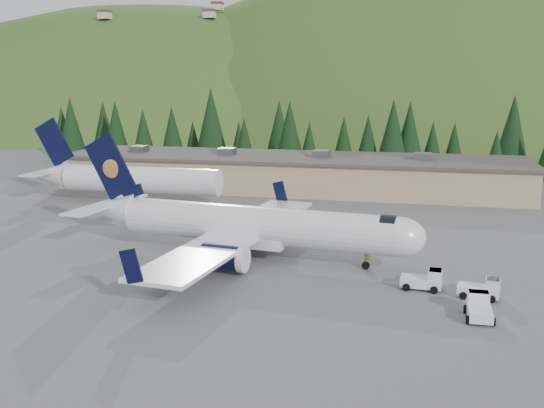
{
  "coord_description": "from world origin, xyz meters",
  "views": [
    {
      "loc": [
        14.13,
        -52.73,
        16.05
      ],
      "look_at": [
        0.0,
        6.0,
        4.0
      ],
      "focal_mm": 40.0,
      "sensor_mm": 36.0,
      "label": 1
    }
  ],
  "objects_px": {
    "baggage_tug_b": "(483,289)",
    "terminal_building": "(289,172)",
    "baggage_tug_a": "(425,280)",
    "ramp_worker": "(367,259)",
    "second_airliner": "(122,178)",
    "baggage_tug_c": "(479,307)",
    "airliner": "(247,226)"
  },
  "relations": [
    {
      "from": "second_airliner",
      "to": "baggage_tug_c",
      "type": "bearing_deg",
      "value": -36.67
    },
    {
      "from": "second_airliner",
      "to": "baggage_tug_a",
      "type": "distance_m",
      "value": 48.65
    },
    {
      "from": "baggage_tug_c",
      "to": "terminal_building",
      "type": "bearing_deg",
      "value": 25.44
    },
    {
      "from": "airliner",
      "to": "baggage_tug_a",
      "type": "bearing_deg",
      "value": -12.23
    },
    {
      "from": "baggage_tug_c",
      "to": "airliner",
      "type": "bearing_deg",
      "value": 60.97
    },
    {
      "from": "second_airliner",
      "to": "baggage_tug_b",
      "type": "bearing_deg",
      "value": -32.63
    },
    {
      "from": "baggage_tug_c",
      "to": "ramp_worker",
      "type": "relative_size",
      "value": 1.91
    },
    {
      "from": "airliner",
      "to": "baggage_tug_b",
      "type": "height_order",
      "value": "airliner"
    },
    {
      "from": "second_airliner",
      "to": "airliner",
      "type": "bearing_deg",
      "value": -42.45
    },
    {
      "from": "second_airliner",
      "to": "ramp_worker",
      "type": "xyz_separation_m",
      "value": [
        35.15,
        -22.73,
        -2.51
      ]
    },
    {
      "from": "terminal_building",
      "to": "ramp_worker",
      "type": "distance_m",
      "value": 41.66
    },
    {
      "from": "baggage_tug_b",
      "to": "baggage_tug_c",
      "type": "distance_m",
      "value": 4.21
    },
    {
      "from": "baggage_tug_c",
      "to": "second_airliner",
      "type": "bearing_deg",
      "value": 52.64
    },
    {
      "from": "baggage_tug_a",
      "to": "terminal_building",
      "type": "xyz_separation_m",
      "value": [
        -20.22,
        43.36,
        1.87
      ]
    },
    {
      "from": "baggage_tug_b",
      "to": "ramp_worker",
      "type": "height_order",
      "value": "baggage_tug_b"
    },
    {
      "from": "second_airliner",
      "to": "terminal_building",
      "type": "distance_m",
      "value": 25.55
    },
    {
      "from": "baggage_tug_b",
      "to": "terminal_building",
      "type": "xyz_separation_m",
      "value": [
        -24.46,
        44.41,
        1.89
      ]
    },
    {
      "from": "second_airliner",
      "to": "ramp_worker",
      "type": "height_order",
      "value": "second_airliner"
    },
    {
      "from": "airliner",
      "to": "terminal_building",
      "type": "bearing_deg",
      "value": 102.5
    },
    {
      "from": "airliner",
      "to": "terminal_building",
      "type": "xyz_separation_m",
      "value": [
        -4.02,
        37.89,
        -0.4
      ]
    },
    {
      "from": "baggage_tug_b",
      "to": "terminal_building",
      "type": "distance_m",
      "value": 50.73
    },
    {
      "from": "airliner",
      "to": "ramp_worker",
      "type": "bearing_deg",
      "value": 2.16
    },
    {
      "from": "baggage_tug_a",
      "to": "baggage_tug_c",
      "type": "height_order",
      "value": "baggage_tug_a"
    },
    {
      "from": "baggage_tug_c",
      "to": "ramp_worker",
      "type": "bearing_deg",
      "value": 40.45
    },
    {
      "from": "airliner",
      "to": "baggage_tug_a",
      "type": "height_order",
      "value": "airliner"
    },
    {
      "from": "baggage_tug_c",
      "to": "ramp_worker",
      "type": "xyz_separation_m",
      "value": [
        -8.6,
        9.84,
        0.07
      ]
    },
    {
      "from": "baggage_tug_b",
      "to": "ramp_worker",
      "type": "xyz_separation_m",
      "value": [
        -9.22,
        5.68,
        0.08
      ]
    },
    {
      "from": "baggage_tug_a",
      "to": "ramp_worker",
      "type": "xyz_separation_m",
      "value": [
        -4.99,
        4.64,
        0.06
      ]
    },
    {
      "from": "baggage_tug_b",
      "to": "terminal_building",
      "type": "height_order",
      "value": "terminal_building"
    },
    {
      "from": "second_airliner",
      "to": "baggage_tug_b",
      "type": "xyz_separation_m",
      "value": [
        44.37,
        -28.41,
        -2.59
      ]
    },
    {
      "from": "second_airliner",
      "to": "baggage_tug_a",
      "type": "relative_size",
      "value": 8.38
    },
    {
      "from": "baggage_tug_a",
      "to": "terminal_building",
      "type": "relative_size",
      "value": 0.05
    }
  ]
}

